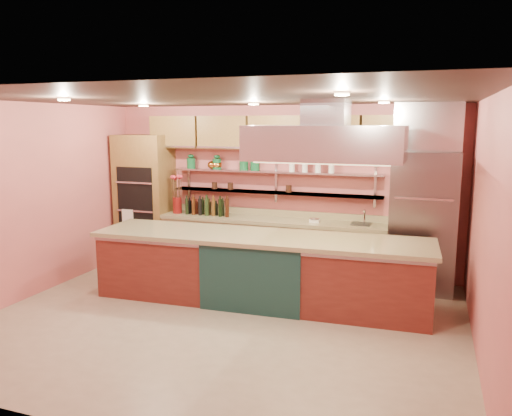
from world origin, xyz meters
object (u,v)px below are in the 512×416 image
at_px(refrigerator, 423,222).
at_px(flower_vase, 177,205).
at_px(copper_kettle, 213,165).
at_px(kitchen_scale, 315,220).
at_px(island, 260,269).
at_px(green_canister, 255,165).

relative_size(refrigerator, flower_vase, 7.31).
distance_m(refrigerator, copper_kettle, 3.62).
bearing_deg(copper_kettle, flower_vase, -159.66).
bearing_deg(kitchen_scale, island, -91.63).
height_order(island, green_canister, green_canister).
height_order(kitchen_scale, green_canister, green_canister).
bearing_deg(island, kitchen_scale, 67.60).
height_order(refrigerator, flower_vase, refrigerator).
bearing_deg(refrigerator, flower_vase, 179.86).
distance_m(copper_kettle, green_canister, 0.79).
relative_size(copper_kettle, green_canister, 0.96).
xyz_separation_m(refrigerator, copper_kettle, (-3.53, 0.23, 0.74)).
xyz_separation_m(kitchen_scale, green_canister, (-1.10, 0.22, 0.83)).
height_order(refrigerator, kitchen_scale, refrigerator).
height_order(copper_kettle, green_canister, green_canister).
bearing_deg(copper_kettle, kitchen_scale, -6.66).
bearing_deg(refrigerator, kitchen_scale, 179.65).
xyz_separation_m(kitchen_scale, copper_kettle, (-1.89, 0.22, 0.81)).
bearing_deg(flower_vase, kitchen_scale, 0.00).
height_order(island, copper_kettle, copper_kettle).
relative_size(refrigerator, kitchen_scale, 13.62).
distance_m(flower_vase, green_canister, 1.58).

